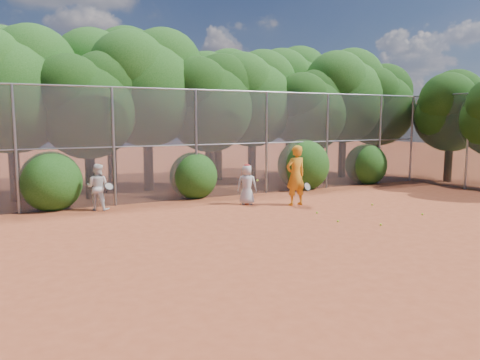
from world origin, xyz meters
TOP-DOWN VIEW (x-y plane):
  - ground at (0.00, 0.00)m, footprint 80.00×80.00m
  - fence_back at (-0.12, 6.00)m, footprint 20.05×0.09m
  - fence_side at (10.00, 3.00)m, footprint 0.09×6.09m
  - tree_1 at (-6.94, 8.54)m, footprint 4.64×4.03m
  - tree_2 at (-4.45, 7.83)m, footprint 3.99×3.47m
  - tree_3 at (-1.94, 8.84)m, footprint 4.89×4.26m
  - tree_4 at (0.55, 8.24)m, footprint 4.19×3.64m
  - tree_5 at (3.06, 9.04)m, footprint 4.51×3.92m
  - tree_6 at (5.55, 8.03)m, footprint 3.86×3.36m
  - tree_7 at (8.06, 8.64)m, footprint 4.77×4.14m
  - tree_8 at (10.05, 8.34)m, footprint 4.25×3.70m
  - tree_10 at (-2.93, 11.05)m, footprint 5.15×4.48m
  - tree_11 at (2.06, 10.64)m, footprint 4.64×4.03m
  - tree_12 at (6.56, 11.24)m, footprint 5.02×4.37m
  - tree_13 at (11.45, 5.03)m, footprint 3.86×3.36m
  - bush_0 at (-6.00, 6.30)m, footprint 2.00×2.00m
  - bush_1 at (-1.00, 6.30)m, footprint 1.80×1.80m
  - bush_2 at (4.00, 6.30)m, footprint 2.20×2.20m
  - bush_3 at (7.50, 6.30)m, footprint 1.90×1.90m
  - player_yellow at (1.49, 3.17)m, footprint 0.90×0.56m
  - player_teen at (0.08, 4.06)m, footprint 0.81×0.73m
  - player_white at (-4.69, 5.40)m, footprint 0.93×0.88m
  - ball_0 at (1.26, 1.62)m, footprint 0.07×0.07m
  - ball_1 at (3.80, 1.90)m, footprint 0.07×0.07m
  - ball_2 at (1.83, -0.54)m, footprint 0.07×0.07m
  - ball_3 at (4.01, -0.05)m, footprint 0.07×0.07m
  - ball_4 at (1.06, 0.36)m, footprint 0.07×0.07m
  - ball_5 at (2.65, 4.96)m, footprint 0.07×0.07m

SIDE VIEW (x-z plane):
  - ground at x=0.00m, z-range 0.00..0.00m
  - ball_0 at x=1.26m, z-range 0.00..0.07m
  - ball_1 at x=3.80m, z-range 0.00..0.07m
  - ball_2 at x=1.83m, z-range 0.00..0.07m
  - ball_3 at x=4.01m, z-range 0.00..0.07m
  - ball_4 at x=1.06m, z-range 0.00..0.07m
  - ball_5 at x=2.65m, z-range 0.00..0.07m
  - player_teen at x=0.08m, z-range 0.00..1.41m
  - player_white at x=-4.69m, z-range 0.00..1.51m
  - bush_1 at x=-1.00m, z-range 0.00..1.80m
  - bush_3 at x=7.50m, z-range 0.00..1.90m
  - bush_0 at x=-6.00m, z-range 0.00..2.00m
  - player_yellow at x=1.49m, z-range 0.00..2.06m
  - bush_2 at x=4.00m, z-range 0.00..2.20m
  - fence_side at x=10.00m, z-range 0.04..4.06m
  - fence_back at x=-0.12m, z-range 0.04..4.06m
  - tree_6 at x=5.55m, z-range 0.82..6.11m
  - tree_13 at x=11.45m, z-range 0.82..6.11m
  - tree_2 at x=-4.45m, z-range 0.85..6.32m
  - tree_4 at x=0.55m, z-range 0.89..6.62m
  - tree_8 at x=10.05m, z-range 0.91..6.73m
  - tree_5 at x=3.06m, z-range 0.96..7.13m
  - tree_1 at x=-6.94m, z-range 0.99..7.34m
  - tree_11 at x=2.06m, z-range 0.99..7.34m
  - tree_7 at x=8.06m, z-range 1.02..7.54m
  - tree_3 at x=-1.94m, z-range 1.04..7.75m
  - tree_12 at x=6.56m, z-range 1.07..7.95m
  - tree_10 at x=-2.93m, z-range 1.10..8.16m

